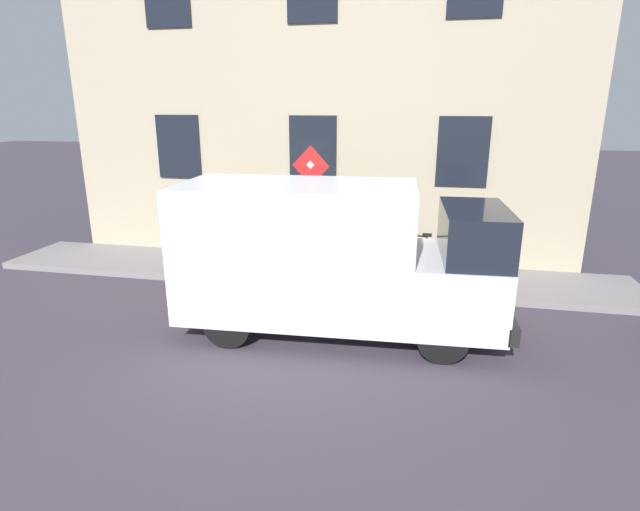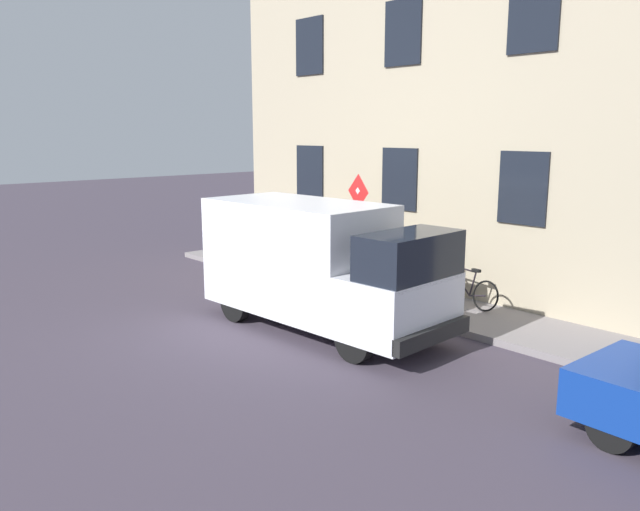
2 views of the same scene
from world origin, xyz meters
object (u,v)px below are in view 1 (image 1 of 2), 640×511
(bicycle_black, at_px, (414,254))
(pedestrian, at_px, (233,223))
(delivery_van, at_px, (334,255))
(bicycle_green, at_px, (327,249))
(bicycle_blue, at_px, (370,252))
(sign_post_stacked, at_px, (311,196))

(bicycle_black, xyz_separation_m, pedestrian, (-0.19, 4.19, 0.56))
(delivery_van, bearing_deg, bicycle_green, 99.93)
(bicycle_black, bearing_deg, delivery_van, 73.10)
(delivery_van, relative_size, bicycle_black, 3.15)
(delivery_van, xyz_separation_m, pedestrian, (2.97, 2.93, -0.26))
(bicycle_green, xyz_separation_m, pedestrian, (-0.18, 2.21, 0.56))
(bicycle_blue, xyz_separation_m, pedestrian, (-0.19, 3.20, 0.56))
(sign_post_stacked, height_order, bicycle_green, sign_post_stacked)
(bicycle_blue, bearing_deg, sign_post_stacked, 53.75)
(delivery_van, relative_size, bicycle_blue, 3.15)
(sign_post_stacked, xyz_separation_m, pedestrian, (1.05, 2.12, -0.88))
(delivery_van, relative_size, bicycle_green, 3.16)
(bicycle_black, distance_m, bicycle_blue, 0.99)
(sign_post_stacked, distance_m, delivery_van, 2.17)
(delivery_van, height_order, pedestrian, delivery_van)
(bicycle_blue, relative_size, bicycle_green, 1.00)
(bicycle_black, relative_size, bicycle_green, 1.00)
(delivery_van, distance_m, bicycle_green, 3.34)
(delivery_van, xyz_separation_m, bicycle_black, (3.16, -1.26, -0.82))
(sign_post_stacked, bearing_deg, pedestrian, 63.53)
(sign_post_stacked, bearing_deg, bicycle_black, -59.13)
(pedestrian, bearing_deg, sign_post_stacked, -134.17)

